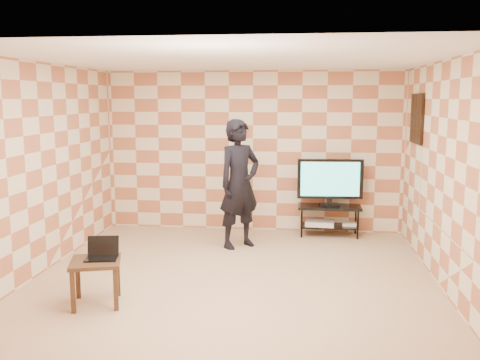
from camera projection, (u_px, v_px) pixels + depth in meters
name	position (u px, v px, depth m)	size (l,w,h in m)	color
floor	(235.00, 276.00, 6.79)	(5.00, 5.00, 0.00)	tan
wall_back	(253.00, 151.00, 9.04)	(5.00, 0.02, 2.70)	beige
wall_front	(194.00, 215.00, 4.13)	(5.00, 0.02, 2.70)	beige
wall_left	(42.00, 168.00, 6.87)	(0.02, 5.00, 2.70)	beige
wall_right	(444.00, 175.00, 6.30)	(0.02, 5.00, 2.70)	beige
ceiling	(234.00, 59.00, 6.38)	(5.00, 5.00, 0.02)	white
wall_art	(417.00, 119.00, 7.73)	(0.04, 0.72, 0.72)	black
tv_stand	(329.00, 214.00, 8.76)	(1.02, 0.46, 0.50)	black
tv	(330.00, 180.00, 8.67)	(1.06, 0.22, 0.77)	black
dvd_player	(320.00, 223.00, 8.77)	(0.46, 0.33, 0.08)	silver
game_console	(349.00, 224.00, 8.75)	(0.22, 0.16, 0.05)	silver
side_table	(96.00, 268.00, 5.82)	(0.65, 0.65, 0.50)	#332013
laptop	(102.00, 253.00, 5.87)	(0.38, 0.33, 0.23)	black
person	(239.00, 184.00, 8.02)	(0.71, 0.46, 1.94)	black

